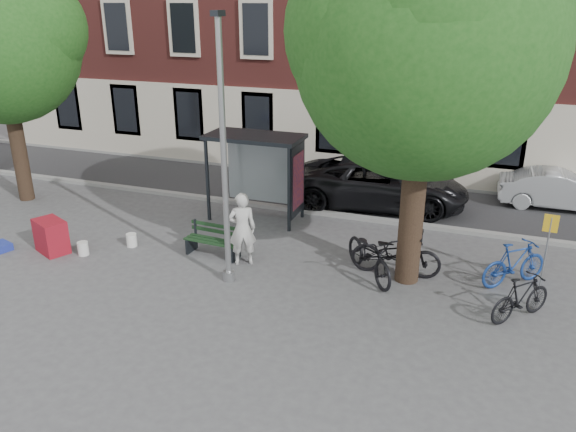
% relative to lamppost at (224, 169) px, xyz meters
% --- Properties ---
extents(ground, '(90.00, 90.00, 0.00)m').
position_rel_lamppost_xyz_m(ground, '(0.00, 0.00, -2.78)').
color(ground, '#4C4C4F').
rests_on(ground, ground).
extents(road, '(40.00, 4.00, 0.01)m').
position_rel_lamppost_xyz_m(road, '(0.00, 7.00, -2.78)').
color(road, '#28282B').
rests_on(road, ground).
extents(curb_near, '(40.00, 0.25, 0.12)m').
position_rel_lamppost_xyz_m(curb_near, '(0.00, 5.00, -2.72)').
color(curb_near, gray).
rests_on(curb_near, ground).
extents(curb_far, '(40.00, 0.25, 0.12)m').
position_rel_lamppost_xyz_m(curb_far, '(0.00, 9.00, -2.72)').
color(curb_far, gray).
rests_on(curb_far, ground).
extents(lamppost, '(0.28, 0.35, 6.11)m').
position_rel_lamppost_xyz_m(lamppost, '(0.00, 0.00, 0.00)').
color(lamppost, '#9EA0A3').
rests_on(lamppost, ground).
extents(tree_right, '(5.76, 5.60, 8.20)m').
position_rel_lamppost_xyz_m(tree_right, '(4.01, 1.38, 2.83)').
color(tree_right, black).
rests_on(tree_right, ground).
extents(bus_shelter, '(2.85, 1.45, 2.62)m').
position_rel_lamppost_xyz_m(bus_shelter, '(-0.61, 4.11, -0.87)').
color(bus_shelter, '#1E2328').
rests_on(bus_shelter, ground).
extents(painter, '(0.83, 0.74, 1.91)m').
position_rel_lamppost_xyz_m(painter, '(-0.06, 0.97, -1.83)').
color(painter, silver).
rests_on(painter, ground).
extents(bench, '(1.58, 0.61, 0.80)m').
position_rel_lamppost_xyz_m(bench, '(-1.00, 1.18, -2.42)').
color(bench, '#1E2328').
rests_on(bench, ground).
extents(bike_a, '(2.21, 0.90, 1.14)m').
position_rel_lamppost_xyz_m(bike_a, '(3.68, 1.68, -2.22)').
color(bike_a, black).
rests_on(bike_a, ground).
extents(bike_b, '(1.70, 1.59, 1.09)m').
position_rel_lamppost_xyz_m(bike_b, '(6.38, 2.12, -2.24)').
color(bike_b, navy).
rests_on(bike_b, ground).
extents(bike_c, '(1.98, 2.20, 1.16)m').
position_rel_lamppost_xyz_m(bike_c, '(3.11, 1.34, -2.20)').
color(bike_c, black).
rests_on(bike_c, ground).
extents(bike_d, '(1.47, 1.55, 1.00)m').
position_rel_lamppost_xyz_m(bike_d, '(6.50, 0.53, -2.28)').
color(bike_d, black).
rests_on(bike_d, ground).
extents(car_dark, '(5.86, 3.24, 1.55)m').
position_rel_lamppost_xyz_m(car_dark, '(2.31, 6.45, -2.01)').
color(car_dark, black).
rests_on(car_dark, ground).
extents(car_silver, '(3.74, 1.41, 1.22)m').
position_rel_lamppost_xyz_m(car_silver, '(7.78, 8.23, -2.17)').
color(car_silver, '#A8ABB0').
rests_on(car_silver, ground).
extents(red_stand, '(1.07, 0.92, 0.90)m').
position_rel_lamppost_xyz_m(red_stand, '(-5.13, -0.14, -2.33)').
color(red_stand, maroon).
rests_on(red_stand, ground).
extents(blue_crate, '(0.64, 0.55, 0.20)m').
position_rel_lamppost_xyz_m(blue_crate, '(-6.53, -0.52, -2.68)').
color(blue_crate, '#213199').
rests_on(blue_crate, ground).
extents(bucket_b, '(0.36, 0.36, 0.36)m').
position_rel_lamppost_xyz_m(bucket_b, '(-4.24, -0.01, -2.60)').
color(bucket_b, white).
rests_on(bucket_b, ground).
extents(bucket_c, '(0.36, 0.36, 0.36)m').
position_rel_lamppost_xyz_m(bucket_c, '(-3.37, 0.90, -2.60)').
color(bucket_c, white).
rests_on(bucket_c, ground).
extents(notice_sign, '(0.32, 0.05, 1.83)m').
position_rel_lamppost_xyz_m(notice_sign, '(7.00, 2.15, -1.47)').
color(notice_sign, '#9EA0A3').
rests_on(notice_sign, ground).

